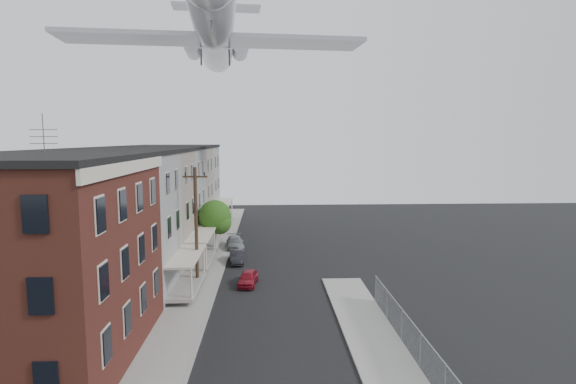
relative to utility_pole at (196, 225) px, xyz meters
name	(u,v)px	position (x,y,z in m)	size (l,w,h in m)	color
sidewalk_left	(209,263)	(0.10, 6.00, -4.61)	(3.00, 62.00, 0.12)	gray
sidewalk_right	(384,359)	(11.10, -12.00, -4.61)	(3.00, 26.00, 0.12)	gray
curb_left	(226,263)	(1.55, 6.00, -4.60)	(0.15, 62.00, 0.14)	gray
curb_right	(355,360)	(9.65, -12.00, -4.60)	(0.15, 26.00, 0.14)	gray
corner_building	(30,259)	(-6.40, -11.00, 0.49)	(10.31, 12.30, 12.15)	#341910
row_house_a	(101,224)	(-6.36, -1.50, 0.45)	(11.98, 7.00, 10.30)	#5F5F5D
row_house_b	(131,208)	(-6.36, 5.50, 0.45)	(11.98, 7.00, 10.30)	slate
row_house_c	(152,198)	(-6.36, 12.50, 0.45)	(11.98, 7.00, 10.30)	#5F5F5D
row_house_d	(167,190)	(-6.36, 19.50, 0.45)	(11.98, 7.00, 10.30)	slate
row_house_e	(179,184)	(-6.36, 26.50, 0.45)	(11.98, 7.00, 10.30)	#5F5F5D
chainlink_fence	(420,350)	(12.60, -13.00, -3.68)	(0.06, 18.06, 1.90)	gray
utility_pole	(196,225)	(0.00, 0.00, 0.00)	(1.80, 0.26, 9.00)	black
street_tree	(216,218)	(0.33, 9.92, -1.22)	(3.22, 3.20, 5.20)	black
car_near	(248,278)	(3.80, 0.10, -4.13)	(1.29, 3.19, 1.09)	maroon
car_mid	(236,257)	(2.50, 6.31, -4.13)	(1.16, 3.32, 1.10)	black
car_far	(235,243)	(2.00, 11.69, -4.08)	(1.68, 4.13, 1.20)	gray
airplane	(215,33)	(0.46, 10.58, 16.26)	(26.87, 30.68, 8.85)	white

